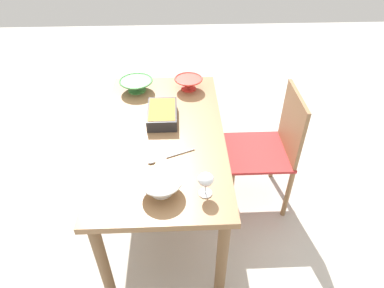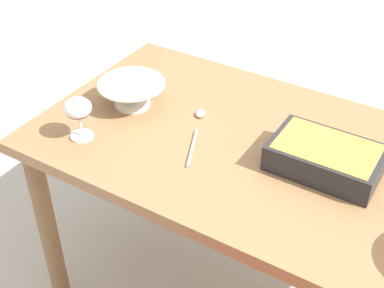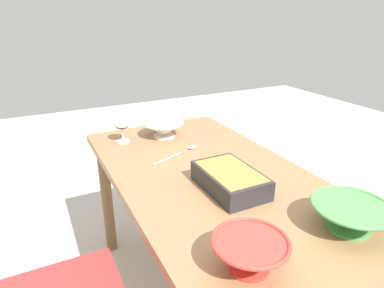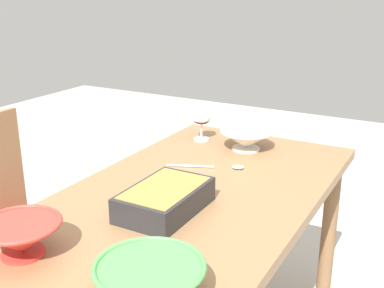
{
  "view_description": "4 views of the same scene",
  "coord_description": "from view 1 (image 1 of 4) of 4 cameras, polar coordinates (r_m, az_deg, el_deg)",
  "views": [
    {
      "loc": [
        -1.69,
        -0.12,
        2.03
      ],
      "look_at": [
        -0.19,
        -0.18,
        0.81
      ],
      "focal_mm": 31.61,
      "sensor_mm": 36.0,
      "label": 1
    },
    {
      "loc": [
        0.44,
        -1.16,
        1.69
      ],
      "look_at": [
        -0.2,
        -0.13,
        0.78
      ],
      "focal_mm": 50.03,
      "sensor_mm": 36.0,
      "label": 2
    },
    {
      "loc": [
        1.09,
        -0.63,
        1.39
      ],
      "look_at": [
        -0.14,
        -0.02,
        0.84
      ],
      "focal_mm": 31.04,
      "sensor_mm": 36.0,
      "label": 3
    },
    {
      "loc": [
        1.26,
        0.71,
        1.41
      ],
      "look_at": [
        -0.19,
        -0.1,
        0.85
      ],
      "focal_mm": 45.24,
      "sensor_mm": 36.0,
      "label": 4
    }
  ],
  "objects": [
    {
      "name": "ground_plane",
      "position": [
        2.65,
        -4.15,
        -11.16
      ],
      "size": [
        8.0,
        8.0,
        0.0
      ],
      "primitive_type": "plane",
      "color": "#B2ADA3"
    },
    {
      "name": "wine_glass",
      "position": [
        1.67,
        2.33,
        -6.16
      ],
      "size": [
        0.08,
        0.08,
        0.13
      ],
      "color": "white",
      "rests_on": "dining_table"
    },
    {
      "name": "casserole_dish",
      "position": [
        2.22,
        -5.06,
        5.14
      ],
      "size": [
        0.3,
        0.19,
        0.08
      ],
      "color": "#262628",
      "rests_on": "dining_table"
    },
    {
      "name": "mixing_bowl",
      "position": [
        2.54,
        -0.58,
        10.24
      ],
      "size": [
        0.21,
        0.21,
        0.09
      ],
      "color": "red",
      "rests_on": "dining_table"
    },
    {
      "name": "serving_spoon",
      "position": [
        1.92,
        -4.94,
        -2.44
      ],
      "size": [
        0.13,
        0.27,
        0.01
      ],
      "color": "silver",
      "rests_on": "dining_table"
    },
    {
      "name": "dining_table",
      "position": [
        2.18,
        -4.93,
        -0.12
      ],
      "size": [
        1.44,
        0.77,
        0.75
      ],
      "color": "olive",
      "rests_on": "ground_plane"
    },
    {
      "name": "serving_bowl",
      "position": [
        2.56,
        -9.36,
        9.84
      ],
      "size": [
        0.25,
        0.25,
        0.09
      ],
      "color": "#4C994C",
      "rests_on": "dining_table"
    },
    {
      "name": "chair",
      "position": [
        2.47,
        13.15,
        -0.3
      ],
      "size": [
        0.45,
        0.45,
        0.92
      ],
      "color": "#B22D2D",
      "rests_on": "ground_plane"
    },
    {
      "name": "small_bowl",
      "position": [
        1.72,
        -5.22,
        -6.89
      ],
      "size": [
        0.22,
        0.22,
        0.08
      ],
      "color": "white",
      "rests_on": "dining_table"
    }
  ]
}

